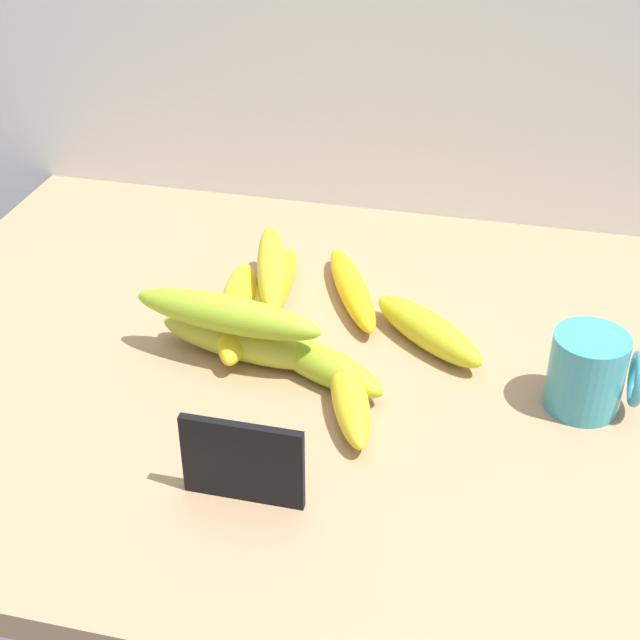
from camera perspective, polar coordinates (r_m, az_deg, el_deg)
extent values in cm
cube|color=tan|center=(99.34, 2.26, -3.70)|extent=(110.00, 76.00, 3.00)
cube|color=black|center=(80.82, -4.83, -8.77)|extent=(11.00, 0.80, 8.40)
cube|color=olive|center=(84.01, -4.54, -10.40)|extent=(9.90, 1.20, 0.60)
cylinder|color=teal|center=(94.51, 16.19, -3.12)|extent=(7.48, 7.48, 8.35)
torus|color=teal|center=(95.06, 19.02, -3.46)|extent=(1.00, 5.67, 5.67)
ellipsoid|color=gold|center=(101.42, 6.71, -0.61)|extent=(15.09, 13.47, 4.09)
ellipsoid|color=#9DB728|center=(95.76, -0.07, -2.68)|extent=(16.53, 10.84, 3.96)
ellipsoid|color=gold|center=(99.17, -4.87, -1.29)|extent=(19.95, 7.92, 4.29)
ellipsoid|color=yellow|center=(91.38, 1.86, -4.87)|extent=(8.38, 15.38, 3.56)
ellipsoid|color=yellow|center=(108.86, 2.00, 1.96)|extent=(10.95, 18.52, 3.37)
ellipsoid|color=yellow|center=(104.06, -5.10, 0.55)|extent=(8.47, 20.67, 4.39)
ellipsoid|color=yellow|center=(108.08, -2.99, 1.79)|extent=(4.29, 20.30, 3.73)
ellipsoid|color=gold|center=(105.84, -3.02, 3.27)|extent=(8.94, 19.95, 3.32)
ellipsoid|color=#97BB29|center=(96.09, -5.79, 0.38)|extent=(21.25, 6.49, 4.01)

